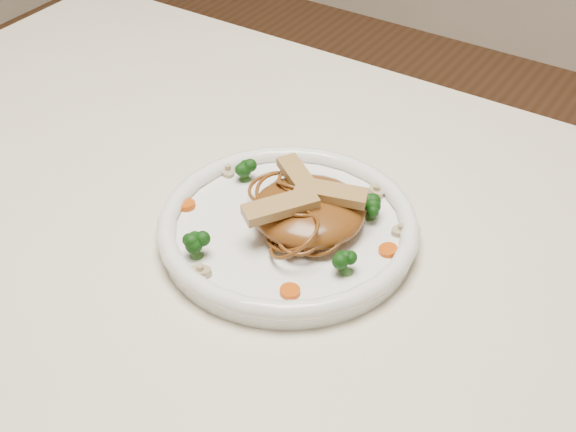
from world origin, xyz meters
The scene contains 19 objects.
table centered at (0.00, 0.00, 0.65)m, with size 1.20×0.80×0.75m.
plate centered at (0.04, 0.02, 0.76)m, with size 0.27×0.27×0.02m, color white.
noodle_mound centered at (0.05, 0.03, 0.78)m, with size 0.12×0.12×0.04m, color brown.
chicken_a centered at (0.07, 0.05, 0.81)m, with size 0.07×0.02×0.01m, color tan.
chicken_b centered at (0.03, 0.05, 0.81)m, with size 0.07×0.02×0.01m, color tan.
chicken_c centered at (0.04, 0.00, 0.81)m, with size 0.08×0.02×0.01m, color tan.
broccoli_0 centered at (0.10, 0.08, 0.78)m, with size 0.02×0.02×0.03m, color #0F420D, non-canonical shape.
broccoli_1 centered at (-0.05, 0.06, 0.78)m, with size 0.02×0.02×0.03m, color #0F420D, non-canonical shape.
broccoli_2 centered at (-0.02, -0.07, 0.78)m, with size 0.03×0.03×0.03m, color #0F420D, non-canonical shape.
broccoli_3 centered at (0.12, -0.01, 0.78)m, with size 0.02×0.02×0.03m, color #0F420D, non-canonical shape.
carrot_0 centered at (0.09, 0.10, 0.77)m, with size 0.02×0.02×0.01m, color #C54E07.
carrot_1 centered at (-0.07, -0.01, 0.77)m, with size 0.02×0.02×0.01m, color #C54E07.
carrot_2 centered at (0.14, 0.04, 0.77)m, with size 0.02×0.02×0.01m, color #C54E07.
carrot_3 centered at (-0.01, 0.10, 0.77)m, with size 0.02×0.02×0.01m, color #C54E07.
carrot_4 centered at (0.09, -0.06, 0.77)m, with size 0.02×0.02×0.01m, color #C54E07.
mushroom_0 centered at (0.00, -0.09, 0.77)m, with size 0.02×0.02×0.01m, color beige.
mushroom_1 centered at (0.14, 0.07, 0.77)m, with size 0.02×0.02×0.01m, color beige.
mushroom_2 centered at (-0.07, 0.06, 0.77)m, with size 0.02×0.02×0.01m, color beige.
mushroom_3 centered at (0.09, 0.12, 0.77)m, with size 0.02×0.02×0.01m, color beige.
Camera 1 is at (0.38, -0.51, 1.29)m, focal length 49.57 mm.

